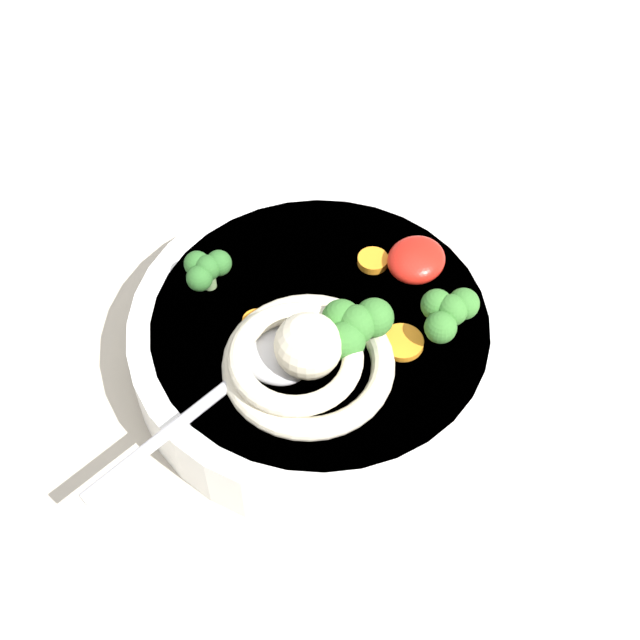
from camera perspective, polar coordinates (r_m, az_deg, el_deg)
The scene contains 12 objects.
table_slab at distance 65.01cm, azimuth 3.61°, elevation -3.28°, with size 133.99×133.99×3.10cm, color #BCB29E.
soup_bowl at distance 61.42cm, azimuth 0.00°, elevation -1.33°, with size 26.67×26.67×4.86cm.
noodle_pile at distance 55.73cm, azimuth -1.00°, elevation -2.55°, with size 12.50×12.25×5.02cm.
soup_spoon at distance 56.54cm, azimuth -4.35°, elevation -2.95°, with size 17.53×7.07×1.60cm.
chili_sauce_dollop at distance 62.05cm, azimuth 6.53°, elevation 3.90°, with size 4.49×4.04×2.02cm, color red.
broccoli_floret_right at distance 60.65cm, azimuth -7.55°, elevation 3.38°, with size 3.63×3.12×2.87cm.
broccoli_floret_front at distance 57.99cm, azimuth 8.51°, elevation 0.60°, with size 4.25×3.66×3.36cm.
broccoli_floret_center at distance 56.07cm, azimuth 2.37°, elevation -0.43°, with size 5.13×4.42×4.06cm.
carrot_slice_beside_noodles at distance 62.74cm, azimuth 3.52°, elevation 3.94°, with size 2.24×2.24×0.60cm, color orange.
carrot_slice_far at distance 58.36cm, azimuth 5.44°, elevation -1.49°, with size 2.93×2.93×0.48cm, color orange.
carrot_slice_near_spoon at distance 59.17cm, azimuth -4.18°, elevation -0.18°, with size 2.01×2.01×0.62cm, color orange.
folded_napkin at distance 79.64cm, azimuth -18.09°, elevation 9.03°, with size 15.72×10.59×0.80cm, color white.
Camera 1 is at (32.99, 16.14, 55.18)cm, focal length 48.44 mm.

